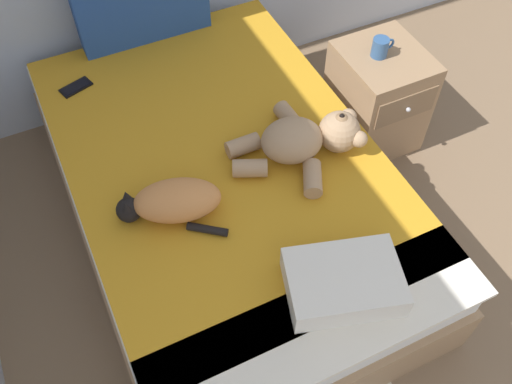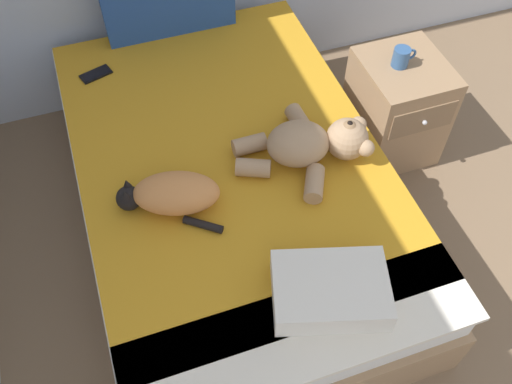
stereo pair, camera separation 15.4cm
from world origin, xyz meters
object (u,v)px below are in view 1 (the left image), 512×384
object	(u,v)px
cell_phone	(76,87)
throw_pillow	(343,282)
teddy_bear	(305,139)
mug	(381,47)
bed	(226,193)
cat	(172,202)
nightstand	(377,98)

from	to	relation	value
cell_phone	throw_pillow	size ratio (longest dim) A/B	0.41
teddy_bear	mug	xyz separation A→B (m)	(0.60, 0.36, 0.02)
teddy_bear	throw_pillow	xyz separation A→B (m)	(-0.19, -0.64, -0.03)
bed	cat	xyz separation A→B (m)	(-0.29, -0.18, 0.33)
throw_pillow	mug	size ratio (longest dim) A/B	3.33
bed	throw_pillow	bearing A→B (deg)	-80.00
teddy_bear	nightstand	xyz separation A→B (m)	(0.64, 0.34, -0.31)
cell_phone	bed	bearing A→B (deg)	-56.97
cell_phone	nightstand	bearing A→B (deg)	-18.80
nightstand	mug	size ratio (longest dim) A/B	4.63
bed	cell_phone	world-z (taller)	cell_phone
throw_pillow	nightstand	size ratio (longest dim) A/B	0.72
bed	mug	bearing A→B (deg)	14.14
teddy_bear	nightstand	bearing A→B (deg)	28.05
bed	throw_pillow	world-z (taller)	throw_pillow
cell_phone	nightstand	world-z (taller)	nightstand
cell_phone	throw_pillow	bearing A→B (deg)	-68.00
bed	mug	xyz separation A→B (m)	(0.93, 0.23, 0.35)
cell_phone	mug	bearing A→B (deg)	-18.61
bed	mug	world-z (taller)	mug
teddy_bear	cell_phone	world-z (taller)	teddy_bear
cell_phone	mug	world-z (taller)	mug
cat	nightstand	bearing A→B (deg)	17.64
bed	nightstand	xyz separation A→B (m)	(0.97, 0.22, 0.03)
cat	nightstand	distance (m)	1.35
nightstand	mug	distance (m)	0.33
bed	throw_pillow	xyz separation A→B (m)	(0.13, -0.76, 0.31)
teddy_bear	throw_pillow	size ratio (longest dim) A/B	1.50
throw_pillow	nightstand	distance (m)	1.31
mug	bed	bearing A→B (deg)	-165.86
cat	cell_phone	xyz separation A→B (m)	(-0.17, 0.88, -0.07)
cell_phone	cat	bearing A→B (deg)	-79.22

